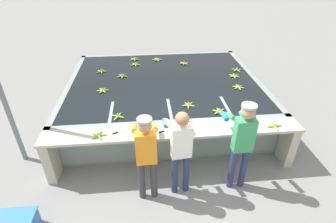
% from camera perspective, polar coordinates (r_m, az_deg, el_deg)
% --- Properties ---
extents(ground_plane, '(80.00, 80.00, 0.00)m').
position_cam_1_polar(ground_plane, '(5.03, 1.49, -13.98)').
color(ground_plane, gray).
rests_on(ground_plane, ground).
extents(wash_tank, '(4.61, 3.82, 0.90)m').
position_cam_1_polar(wash_tank, '(6.65, -0.89, 3.37)').
color(wash_tank, gray).
rests_on(wash_tank, ground).
extents(work_ledge, '(4.61, 0.45, 0.90)m').
position_cam_1_polar(work_ledge, '(4.76, 1.27, -6.64)').
color(work_ledge, '#B7B2A3').
rests_on(work_ledge, ground).
extents(worker_0, '(0.42, 0.72, 1.58)m').
position_cam_1_polar(worker_0, '(4.09, -4.78, -8.67)').
color(worker_0, '#38383D').
rests_on(worker_0, ground).
extents(worker_1, '(0.45, 0.72, 1.60)m').
position_cam_1_polar(worker_1, '(4.18, 2.79, -7.55)').
color(worker_1, navy).
rests_on(worker_1, ground).
extents(worker_2, '(0.41, 0.72, 1.67)m').
position_cam_1_polar(worker_2, '(4.38, 15.86, -5.78)').
color(worker_2, navy).
rests_on(worker_2, ground).
extents(banana_bunch_floating_0, '(0.27, 0.27, 0.08)m').
position_cam_1_polar(banana_bunch_floating_0, '(7.76, -7.33, 11.21)').
color(banana_bunch_floating_0, '#93BC3D').
rests_on(banana_bunch_floating_0, wash_tank).
extents(banana_bunch_floating_1, '(0.27, 0.27, 0.08)m').
position_cam_1_polar(banana_bunch_floating_1, '(5.04, -10.88, -1.04)').
color(banana_bunch_floating_1, '#93BC3D').
rests_on(banana_bunch_floating_1, wash_tank).
extents(banana_bunch_floating_2, '(0.27, 0.28, 0.08)m').
position_cam_1_polar(banana_bunch_floating_2, '(6.25, 15.05, 5.15)').
color(banana_bunch_floating_2, '#9EC642').
rests_on(banana_bunch_floating_2, wash_tank).
extents(banana_bunch_floating_3, '(0.28, 0.27, 0.08)m').
position_cam_1_polar(banana_bunch_floating_3, '(7.69, -2.41, 11.24)').
color(banana_bunch_floating_3, '#9EC642').
rests_on(banana_bunch_floating_3, wash_tank).
extents(banana_bunch_floating_4, '(0.28, 0.27, 0.08)m').
position_cam_1_polar(banana_bunch_floating_4, '(7.38, -7.11, 10.14)').
color(banana_bunch_floating_4, '#9EC642').
rests_on(banana_bunch_floating_4, wash_tank).
extents(banana_bunch_floating_5, '(0.27, 0.28, 0.08)m').
position_cam_1_polar(banana_bunch_floating_5, '(5.20, 11.12, 0.00)').
color(banana_bunch_floating_5, '#9EC642').
rests_on(banana_bunch_floating_5, wash_tank).
extents(banana_bunch_floating_6, '(0.28, 0.27, 0.08)m').
position_cam_1_polar(banana_bunch_floating_6, '(6.07, -14.03, 4.48)').
color(banana_bunch_floating_6, '#93BC3D').
rests_on(banana_bunch_floating_6, wash_tank).
extents(banana_bunch_floating_7, '(0.27, 0.28, 0.08)m').
position_cam_1_polar(banana_bunch_floating_7, '(7.20, 14.76, 8.77)').
color(banana_bunch_floating_7, '#8CB738').
rests_on(banana_bunch_floating_7, wash_tank).
extents(banana_bunch_floating_8, '(0.28, 0.28, 0.08)m').
position_cam_1_polar(banana_bunch_floating_8, '(7.43, 3.54, 10.45)').
color(banana_bunch_floating_8, '#8CB738').
rests_on(banana_bunch_floating_8, wash_tank).
extents(banana_bunch_floating_9, '(0.27, 0.28, 0.08)m').
position_cam_1_polar(banana_bunch_floating_9, '(6.82, 14.22, 7.52)').
color(banana_bunch_floating_9, '#9EC642').
rests_on(banana_bunch_floating_9, wash_tank).
extents(banana_bunch_floating_10, '(0.27, 0.28, 0.08)m').
position_cam_1_polar(banana_bunch_floating_10, '(7.09, -14.33, 8.46)').
color(banana_bunch_floating_10, '#75A333').
rests_on(banana_bunch_floating_10, wash_tank).
extents(banana_bunch_floating_11, '(0.28, 0.27, 0.08)m').
position_cam_1_polar(banana_bunch_floating_11, '(6.70, -9.95, 7.61)').
color(banana_bunch_floating_11, '#75A333').
rests_on(banana_bunch_floating_11, wash_tank).
extents(banana_bunch_floating_12, '(0.27, 0.27, 0.08)m').
position_cam_1_polar(banana_bunch_floating_12, '(5.33, 4.48, 1.41)').
color(banana_bunch_floating_12, '#9EC642').
rests_on(banana_bunch_floating_12, wash_tank).
extents(banana_bunch_ledge_0, '(0.28, 0.28, 0.08)m').
position_cam_1_polar(banana_bunch_ledge_0, '(5.05, 22.10, -2.92)').
color(banana_bunch_ledge_0, '#9EC642').
rests_on(banana_bunch_ledge_0, work_ledge).
extents(banana_bunch_ledge_1, '(0.27, 0.28, 0.08)m').
position_cam_1_polar(banana_bunch_ledge_1, '(4.62, -14.88, -5.00)').
color(banana_bunch_ledge_1, '#75A333').
rests_on(banana_bunch_ledge_1, work_ledge).
extents(knife_0, '(0.33, 0.18, 0.02)m').
position_cam_1_polar(knife_0, '(4.64, -10.63, -4.34)').
color(knife_0, silver).
rests_on(knife_0, work_ledge).
extents(knife_1, '(0.33, 0.16, 0.02)m').
position_cam_1_polar(knife_1, '(4.59, -0.65, -4.16)').
color(knife_1, silver).
rests_on(knife_1, work_ledge).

